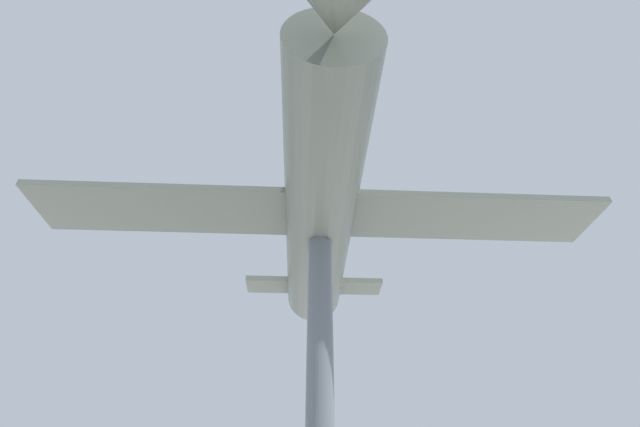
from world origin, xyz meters
TOP-DOWN VIEW (x-y plane):
  - support_pylon_central at (0.00, 0.00)m, footprint 0.60×0.60m
  - suspended_airplane at (0.02, 0.22)m, footprint 15.30×12.06m

SIDE VIEW (x-z plane):
  - support_pylon_central at x=0.00m, z-range 0.00..7.80m
  - suspended_airplane at x=0.02m, z-range 7.25..10.27m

